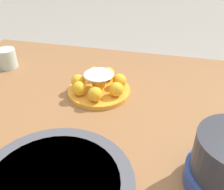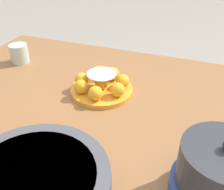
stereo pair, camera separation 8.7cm
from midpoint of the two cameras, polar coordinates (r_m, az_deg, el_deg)
The scene contains 3 objects.
dining_table at distance 0.88m, azimuth 0.26°, elevation -9.41°, with size 1.55×1.05×0.74m.
cake_plate at distance 0.94m, azimuth -5.53°, elevation 2.05°, with size 0.23×0.23×0.08m.
cup_near at distance 1.22m, azimuth -23.85°, elevation 7.25°, with size 0.08×0.08×0.08m.
Camera 1 is at (-0.11, 0.64, 1.25)m, focal length 42.00 mm.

